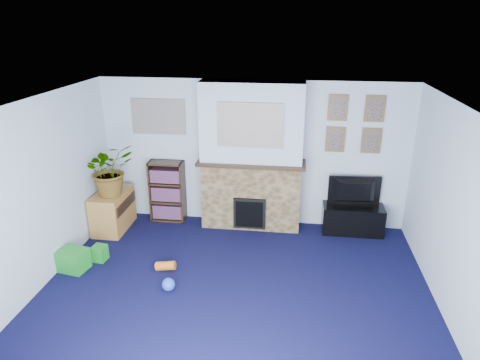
# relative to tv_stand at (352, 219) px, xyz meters

# --- Properties ---
(floor) EXTENTS (5.00, 4.50, 0.01)m
(floor) POSITION_rel_tv_stand_xyz_m (-1.66, -2.03, -0.22)
(floor) COLOR black
(floor) RESTS_ON ground
(ceiling) EXTENTS (5.00, 4.50, 0.01)m
(ceiling) POSITION_rel_tv_stand_xyz_m (-1.66, -2.03, 2.17)
(ceiling) COLOR white
(ceiling) RESTS_ON wall_back
(wall_back) EXTENTS (5.00, 0.04, 2.40)m
(wall_back) POSITION_rel_tv_stand_xyz_m (-1.66, 0.22, 0.97)
(wall_back) COLOR silver
(wall_back) RESTS_ON ground
(wall_front) EXTENTS (5.00, 0.04, 2.40)m
(wall_front) POSITION_rel_tv_stand_xyz_m (-1.66, -4.28, 0.97)
(wall_front) COLOR silver
(wall_front) RESTS_ON ground
(wall_left) EXTENTS (0.04, 4.50, 2.40)m
(wall_left) POSITION_rel_tv_stand_xyz_m (-4.16, -2.03, 0.97)
(wall_left) COLOR silver
(wall_left) RESTS_ON ground
(wall_right) EXTENTS (0.04, 4.50, 2.40)m
(wall_right) POSITION_rel_tv_stand_xyz_m (0.84, -2.03, 0.97)
(wall_right) COLOR silver
(wall_right) RESTS_ON ground
(chimney_breast) EXTENTS (1.72, 0.50, 2.40)m
(chimney_breast) POSITION_rel_tv_stand_xyz_m (-1.66, 0.02, 0.96)
(chimney_breast) COLOR brown
(chimney_breast) RESTS_ON ground
(collage_main) EXTENTS (1.00, 0.03, 0.68)m
(collage_main) POSITION_rel_tv_stand_xyz_m (-1.66, -0.19, 1.56)
(collage_main) COLOR gray
(collage_main) RESTS_ON chimney_breast
(collage_left) EXTENTS (0.90, 0.03, 0.58)m
(collage_left) POSITION_rel_tv_stand_xyz_m (-3.21, 0.21, 1.55)
(collage_left) COLOR gray
(collage_left) RESTS_ON wall_back
(portrait_tl) EXTENTS (0.30, 0.03, 0.40)m
(portrait_tl) POSITION_rel_tv_stand_xyz_m (-0.36, 0.20, 1.77)
(portrait_tl) COLOR brown
(portrait_tl) RESTS_ON wall_back
(portrait_tr) EXTENTS (0.30, 0.03, 0.40)m
(portrait_tr) POSITION_rel_tv_stand_xyz_m (0.19, 0.20, 1.77)
(portrait_tr) COLOR brown
(portrait_tr) RESTS_ON wall_back
(portrait_bl) EXTENTS (0.30, 0.03, 0.40)m
(portrait_bl) POSITION_rel_tv_stand_xyz_m (-0.36, 0.20, 1.27)
(portrait_bl) COLOR brown
(portrait_bl) RESTS_ON wall_back
(portrait_br) EXTENTS (0.30, 0.03, 0.40)m
(portrait_br) POSITION_rel_tv_stand_xyz_m (0.19, 0.20, 1.27)
(portrait_br) COLOR brown
(portrait_br) RESTS_ON wall_back
(tv_stand) EXTENTS (0.97, 0.41, 0.46)m
(tv_stand) POSITION_rel_tv_stand_xyz_m (0.00, 0.00, 0.00)
(tv_stand) COLOR black
(tv_stand) RESTS_ON ground
(television) EXTENTS (0.84, 0.17, 0.48)m
(television) POSITION_rel_tv_stand_xyz_m (0.00, 0.02, 0.47)
(television) COLOR black
(television) RESTS_ON tv_stand
(bookshelf) EXTENTS (0.58, 0.28, 1.05)m
(bookshelf) POSITION_rel_tv_stand_xyz_m (-3.10, 0.08, 0.28)
(bookshelf) COLOR black
(bookshelf) RESTS_ON ground
(sideboard) EXTENTS (0.46, 0.83, 0.64)m
(sideboard) POSITION_rel_tv_stand_xyz_m (-3.90, -0.38, 0.12)
(sideboard) COLOR #AC7B37
(sideboard) RESTS_ON ground
(potted_plant) EXTENTS (0.98, 0.98, 0.83)m
(potted_plant) POSITION_rel_tv_stand_xyz_m (-3.85, -0.43, 0.83)
(potted_plant) COLOR #26661E
(potted_plant) RESTS_ON sideboard
(mantel_clock) EXTENTS (0.09, 0.06, 0.13)m
(mantel_clock) POSITION_rel_tv_stand_xyz_m (-1.77, -0.03, 1.00)
(mantel_clock) COLOR gold
(mantel_clock) RESTS_ON chimney_breast
(mantel_candle) EXTENTS (0.05, 0.05, 0.15)m
(mantel_candle) POSITION_rel_tv_stand_xyz_m (-1.37, -0.03, 1.01)
(mantel_candle) COLOR #B2BFC6
(mantel_candle) RESTS_ON chimney_breast
(mantel_teddy) EXTENTS (0.14, 0.14, 0.14)m
(mantel_teddy) POSITION_rel_tv_stand_xyz_m (-2.17, -0.03, 0.99)
(mantel_teddy) COLOR gray
(mantel_teddy) RESTS_ON chimney_breast
(mantel_can) EXTENTS (0.06, 0.06, 0.12)m
(mantel_can) POSITION_rel_tv_stand_xyz_m (-0.93, -0.03, 0.99)
(mantel_can) COLOR #198C26
(mantel_can) RESTS_ON chimney_breast
(green_crate) EXTENTS (0.42, 0.36, 0.30)m
(green_crate) POSITION_rel_tv_stand_xyz_m (-3.96, -1.65, -0.08)
(green_crate) COLOR #198C26
(green_crate) RESTS_ON ground
(toy_ball) EXTENTS (0.17, 0.17, 0.17)m
(toy_ball) POSITION_rel_tv_stand_xyz_m (-2.51, -1.95, -0.13)
(toy_ball) COLOR blue
(toy_ball) RESTS_ON ground
(toy_block) EXTENTS (0.21, 0.21, 0.23)m
(toy_block) POSITION_rel_tv_stand_xyz_m (-3.70, -1.37, -0.11)
(toy_block) COLOR #198C26
(toy_block) RESTS_ON ground
(toy_tube) EXTENTS (0.29, 0.13, 0.16)m
(toy_tube) POSITION_rel_tv_stand_xyz_m (-2.68, -1.50, -0.15)
(toy_tube) COLOR orange
(toy_tube) RESTS_ON ground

